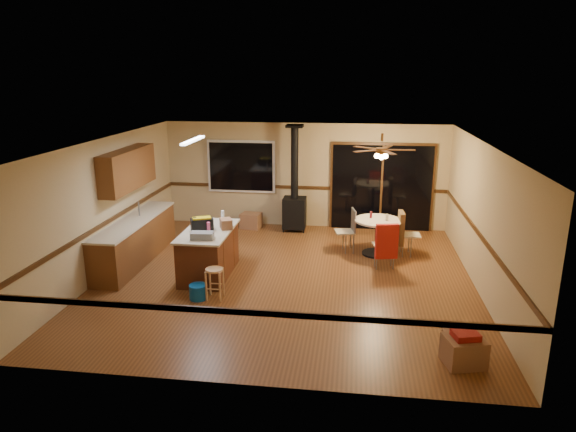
% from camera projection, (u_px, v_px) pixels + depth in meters
% --- Properties ---
extents(floor, '(7.00, 7.00, 0.00)m').
position_uv_depth(floor, '(286.00, 278.00, 9.80)').
color(floor, brown).
rests_on(floor, ground).
extents(ceiling, '(7.00, 7.00, 0.00)m').
position_uv_depth(ceiling, '(286.00, 142.00, 9.09)').
color(ceiling, silver).
rests_on(ceiling, ground).
extents(wall_back, '(7.00, 0.00, 7.00)m').
position_uv_depth(wall_back, '(305.00, 176.00, 12.79)').
color(wall_back, tan).
rests_on(wall_back, ground).
extents(wall_front, '(7.00, 0.00, 7.00)m').
position_uv_depth(wall_front, '(247.00, 290.00, 6.11)').
color(wall_front, tan).
rests_on(wall_front, ground).
extents(wall_left, '(0.00, 7.00, 7.00)m').
position_uv_depth(wall_left, '(106.00, 206.00, 9.89)').
color(wall_left, tan).
rests_on(wall_left, ground).
extents(wall_right, '(0.00, 7.00, 7.00)m').
position_uv_depth(wall_right, '(483.00, 219.00, 9.01)').
color(wall_right, tan).
rests_on(wall_right, ground).
extents(chair_rail, '(7.00, 7.00, 0.08)m').
position_uv_depth(chair_rail, '(286.00, 228.00, 9.53)').
color(chair_rail, '#3E240F').
rests_on(chair_rail, ground).
extents(window, '(1.72, 0.10, 1.32)m').
position_uv_depth(window, '(241.00, 167.00, 12.89)').
color(window, black).
rests_on(window, ground).
extents(sliding_door, '(2.52, 0.10, 2.10)m').
position_uv_depth(sliding_door, '(381.00, 188.00, 12.57)').
color(sliding_door, black).
rests_on(sliding_door, ground).
extents(lower_cabinets, '(0.60, 3.00, 0.86)m').
position_uv_depth(lower_cabinets, '(135.00, 241.00, 10.56)').
color(lower_cabinets, brown).
rests_on(lower_cabinets, ground).
extents(countertop, '(0.64, 3.04, 0.04)m').
position_uv_depth(countertop, '(134.00, 221.00, 10.44)').
color(countertop, beige).
rests_on(countertop, lower_cabinets).
extents(upper_cabinets, '(0.35, 2.00, 0.80)m').
position_uv_depth(upper_cabinets, '(128.00, 169.00, 10.37)').
color(upper_cabinets, brown).
rests_on(upper_cabinets, ground).
extents(kitchen_island, '(0.88, 1.68, 0.90)m').
position_uv_depth(kitchen_island, '(209.00, 252.00, 9.87)').
color(kitchen_island, '#4E2413').
rests_on(kitchen_island, ground).
extents(wood_stove, '(0.55, 0.50, 2.52)m').
position_uv_depth(wood_stove, '(294.00, 202.00, 12.54)').
color(wood_stove, black).
rests_on(wood_stove, ground).
extents(ceiling_fan, '(0.24, 0.24, 0.55)m').
position_uv_depth(ceiling_fan, '(381.00, 152.00, 10.48)').
color(ceiling_fan, brown).
rests_on(ceiling_fan, ceiling).
extents(fluorescent_strip, '(0.10, 1.20, 0.04)m').
position_uv_depth(fluorescent_strip, '(193.00, 140.00, 9.62)').
color(fluorescent_strip, white).
rests_on(fluorescent_strip, ceiling).
extents(toolbox_grey, '(0.43, 0.27, 0.13)m').
position_uv_depth(toolbox_grey, '(202.00, 236.00, 9.22)').
color(toolbox_grey, slate).
rests_on(toolbox_grey, kitchen_island).
extents(toolbox_black, '(0.47, 0.37, 0.23)m').
position_uv_depth(toolbox_black, '(202.00, 224.00, 9.70)').
color(toolbox_black, black).
rests_on(toolbox_black, kitchen_island).
extents(toolbox_yellow_lid, '(0.38, 0.30, 0.03)m').
position_uv_depth(toolbox_yellow_lid, '(202.00, 218.00, 9.67)').
color(toolbox_yellow_lid, gold).
rests_on(toolbox_yellow_lid, toolbox_black).
extents(box_on_island, '(0.31, 0.35, 0.19)m').
position_uv_depth(box_on_island, '(226.00, 224.00, 9.82)').
color(box_on_island, brown).
rests_on(box_on_island, kitchen_island).
extents(bottle_dark, '(0.09, 0.09, 0.26)m').
position_uv_depth(bottle_dark, '(195.00, 224.00, 9.68)').
color(bottle_dark, black).
rests_on(bottle_dark, kitchen_island).
extents(bottle_pink, '(0.06, 0.06, 0.19)m').
position_uv_depth(bottle_pink, '(209.00, 227.00, 9.59)').
color(bottle_pink, '#D84C8C').
rests_on(bottle_pink, kitchen_island).
extents(bottle_white, '(0.07, 0.07, 0.20)m').
position_uv_depth(bottle_white, '(223.00, 215.00, 10.39)').
color(bottle_white, white).
rests_on(bottle_white, kitchen_island).
extents(bar_stool, '(0.31, 0.31, 0.55)m').
position_uv_depth(bar_stool, '(215.00, 284.00, 8.86)').
color(bar_stool, tan).
rests_on(bar_stool, floor).
extents(blue_bucket, '(0.39, 0.39, 0.26)m').
position_uv_depth(blue_bucket, '(198.00, 292.00, 8.88)').
color(blue_bucket, '#0B4FA3').
rests_on(blue_bucket, floor).
extents(dining_table, '(1.00, 1.00, 0.78)m').
position_uv_depth(dining_table, '(378.00, 231.00, 10.93)').
color(dining_table, black).
rests_on(dining_table, ground).
extents(glass_red, '(0.06, 0.06, 0.14)m').
position_uv_depth(glass_red, '(371.00, 215.00, 10.96)').
color(glass_red, '#590C14').
rests_on(glass_red, dining_table).
extents(glass_cream, '(0.07, 0.07, 0.14)m').
position_uv_depth(glass_cream, '(387.00, 217.00, 10.78)').
color(glass_cream, beige).
rests_on(glass_cream, dining_table).
extents(chair_left, '(0.48, 0.47, 0.51)m').
position_uv_depth(chair_left, '(350.00, 225.00, 11.11)').
color(chair_left, tan).
rests_on(chair_left, ground).
extents(chair_near, '(0.50, 0.54, 0.70)m').
position_uv_depth(chair_near, '(386.00, 241.00, 10.06)').
color(chair_near, tan).
rests_on(chair_near, ground).
extents(chair_right, '(0.48, 0.44, 0.70)m').
position_uv_depth(chair_right, '(402.00, 228.00, 10.89)').
color(chair_right, tan).
rests_on(chair_right, ground).
extents(box_under_window, '(0.54, 0.46, 0.38)m').
position_uv_depth(box_under_window, '(251.00, 221.00, 12.87)').
color(box_under_window, brown).
rests_on(box_under_window, floor).
extents(box_corner_a, '(0.60, 0.55, 0.39)m').
position_uv_depth(box_corner_a, '(464.00, 351.00, 6.88)').
color(box_corner_a, brown).
rests_on(box_corner_a, floor).
extents(box_corner_b, '(0.44, 0.39, 0.33)m').
position_uv_depth(box_corner_b, '(458.00, 343.00, 7.13)').
color(box_corner_b, brown).
rests_on(box_corner_b, floor).
extents(box_small_red, '(0.39, 0.35, 0.09)m').
position_uv_depth(box_small_red, '(466.00, 335.00, 6.81)').
color(box_small_red, maroon).
rests_on(box_small_red, box_corner_a).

